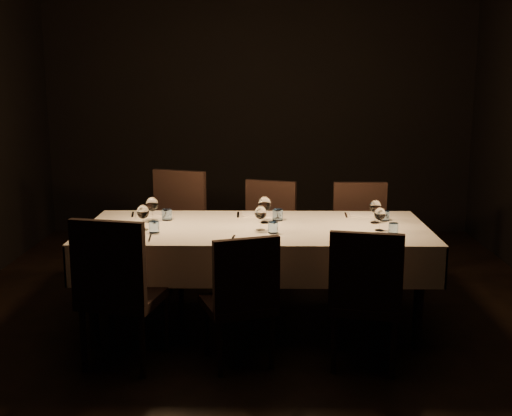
{
  "coord_description": "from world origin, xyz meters",
  "views": [
    {
      "loc": [
        0.06,
        -4.6,
        1.84
      ],
      "look_at": [
        0.0,
        0.0,
        0.9
      ],
      "focal_mm": 45.0,
      "sensor_mm": 36.0,
      "label": 1
    }
  ],
  "objects_px": {
    "chair_near_center": "(242,294)",
    "chair_near_right": "(366,293)",
    "chair_far_right": "(361,234)",
    "chair_far_left": "(174,226)",
    "dining_table": "(256,236)",
    "chair_near_left": "(118,286)",
    "chair_far_center": "(267,231)"
  },
  "relations": [
    {
      "from": "chair_near_left",
      "to": "chair_far_center",
      "type": "distance_m",
      "value": 1.85
    },
    {
      "from": "dining_table",
      "to": "chair_far_left",
      "type": "distance_m",
      "value": 1.13
    },
    {
      "from": "chair_far_center",
      "to": "chair_near_left",
      "type": "bearing_deg",
      "value": -102.46
    },
    {
      "from": "chair_near_left",
      "to": "chair_far_left",
      "type": "bearing_deg",
      "value": -82.06
    },
    {
      "from": "chair_near_center",
      "to": "chair_far_left",
      "type": "distance_m",
      "value": 1.72
    },
    {
      "from": "chair_near_left",
      "to": "chair_far_left",
      "type": "height_order",
      "value": "chair_far_left"
    },
    {
      "from": "chair_far_left",
      "to": "chair_near_center",
      "type": "bearing_deg",
      "value": -48.49
    },
    {
      "from": "chair_far_center",
      "to": "chair_far_right",
      "type": "relative_size",
      "value": 1.0
    },
    {
      "from": "chair_near_center",
      "to": "chair_far_right",
      "type": "bearing_deg",
      "value": -143.59
    },
    {
      "from": "chair_near_right",
      "to": "chair_far_center",
      "type": "height_order",
      "value": "chair_far_center"
    },
    {
      "from": "chair_near_left",
      "to": "chair_far_right",
      "type": "xyz_separation_m",
      "value": [
        1.75,
        1.48,
        -0.02
      ]
    },
    {
      "from": "chair_far_right",
      "to": "chair_far_center",
      "type": "bearing_deg",
      "value": 171.79
    },
    {
      "from": "chair_near_center",
      "to": "chair_far_right",
      "type": "distance_m",
      "value": 1.76
    },
    {
      "from": "chair_near_left",
      "to": "chair_near_center",
      "type": "xyz_separation_m",
      "value": [
        0.78,
        0.01,
        -0.05
      ]
    },
    {
      "from": "chair_near_center",
      "to": "chair_near_right",
      "type": "bearing_deg",
      "value": 158.08
    },
    {
      "from": "chair_far_right",
      "to": "dining_table",
      "type": "bearing_deg",
      "value": -140.83
    },
    {
      "from": "dining_table",
      "to": "chair_far_left",
      "type": "relative_size",
      "value": 2.43
    },
    {
      "from": "dining_table",
      "to": "chair_near_right",
      "type": "height_order",
      "value": "chair_near_right"
    },
    {
      "from": "chair_far_left",
      "to": "chair_far_right",
      "type": "height_order",
      "value": "chair_far_left"
    },
    {
      "from": "dining_table",
      "to": "chair_far_center",
      "type": "relative_size",
      "value": 2.65
    },
    {
      "from": "chair_far_left",
      "to": "chair_far_center",
      "type": "relative_size",
      "value": 1.09
    },
    {
      "from": "chair_near_left",
      "to": "chair_far_center",
      "type": "height_order",
      "value": "chair_near_left"
    },
    {
      "from": "dining_table",
      "to": "chair_near_left",
      "type": "xyz_separation_m",
      "value": [
        -0.86,
        -0.75,
        -0.14
      ]
    },
    {
      "from": "chair_near_center",
      "to": "chair_far_center",
      "type": "bearing_deg",
      "value": -116.04
    },
    {
      "from": "chair_far_right",
      "to": "chair_near_left",
      "type": "bearing_deg",
      "value": -139.99
    },
    {
      "from": "dining_table",
      "to": "chair_near_right",
      "type": "relative_size",
      "value": 2.72
    },
    {
      "from": "chair_far_right",
      "to": "chair_far_left",
      "type": "bearing_deg",
      "value": 175.45
    },
    {
      "from": "chair_near_center",
      "to": "chair_far_center",
      "type": "height_order",
      "value": "chair_far_center"
    },
    {
      "from": "chair_near_center",
      "to": "chair_near_right",
      "type": "relative_size",
      "value": 0.95
    },
    {
      "from": "chair_near_right",
      "to": "chair_far_center",
      "type": "distance_m",
      "value": 1.72
    },
    {
      "from": "chair_near_center",
      "to": "chair_far_center",
      "type": "xyz_separation_m",
      "value": [
        0.16,
        1.58,
        0.03
      ]
    },
    {
      "from": "dining_table",
      "to": "chair_near_center",
      "type": "distance_m",
      "value": 0.77
    }
  ]
}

